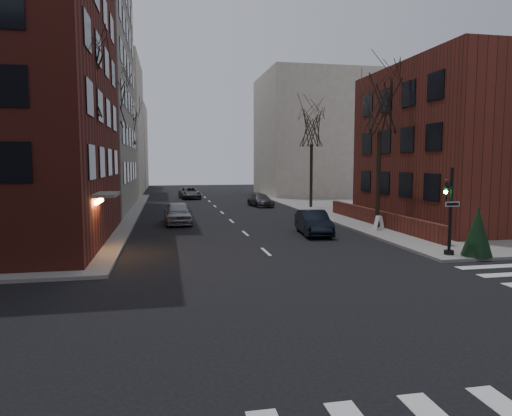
{
  "coord_description": "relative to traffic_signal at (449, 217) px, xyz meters",
  "views": [
    {
      "loc": [
        -4.76,
        -9.63,
        4.39
      ],
      "look_at": [
        -0.15,
        13.78,
        2.0
      ],
      "focal_mm": 32.0,
      "sensor_mm": 36.0,
      "label": 1
    }
  ],
  "objects": [
    {
      "name": "tree_right_b",
      "position": [
        0.86,
        23.01,
        5.68
      ],
      "size": [
        3.74,
        3.74,
        9.18
      ],
      "color": "#2D231C",
      "rests_on": "sidewalk_far_right"
    },
    {
      "name": "building_distant_lb",
      "position": [
        -20.94,
        63.01,
        5.09
      ],
      "size": [
        10.0,
        12.0,
        14.0
      ],
      "primitive_type": "cube",
      "color": "beige",
      "rests_on": "ground"
    },
    {
      "name": "sidewalk_far_right",
      "position": [
        21.06,
        21.01,
        -1.83
      ],
      "size": [
        44.0,
        44.0,
        0.15
      ],
      "primitive_type": "cube",
      "color": "gray",
      "rests_on": "ground"
    },
    {
      "name": "streetlamp_far",
      "position": [
        -16.14,
        33.01,
        2.33
      ],
      "size": [
        0.36,
        0.36,
        6.28
      ],
      "color": "black",
      "rests_on": "sidewalk_far_left"
    },
    {
      "name": "car_lane_far",
      "position": [
        -9.92,
        37.09,
        -1.21
      ],
      "size": [
        2.69,
        5.16,
        1.39
      ],
      "primitive_type": "imported",
      "rotation": [
        0.0,
        0.0,
        0.08
      ],
      "color": "#47464C",
      "rests_on": "ground"
    },
    {
      "name": "tree_left_a",
      "position": [
        -16.74,
        5.01,
        6.56
      ],
      "size": [
        4.18,
        4.18,
        10.26
      ],
      "color": "#2D231C",
      "rests_on": "sidewalk_far_left"
    },
    {
      "name": "car_lane_gray",
      "position": [
        -3.47,
        25.95,
        -1.27
      ],
      "size": [
        2.33,
        4.56,
        1.27
      ],
      "primitive_type": "imported",
      "rotation": [
        0.0,
        0.0,
        0.13
      ],
      "color": "#3B3B3F",
      "rests_on": "ground"
    },
    {
      "name": "building_distant_la",
      "position": [
        -22.94,
        46.01,
        7.09
      ],
      "size": [
        14.0,
        16.0,
        18.0
      ],
      "primitive_type": "cube",
      "color": "beige",
      "rests_on": "ground"
    },
    {
      "name": "evergreen_shrub",
      "position": [
        1.13,
        -0.49,
        -0.64
      ],
      "size": [
        1.71,
        1.71,
        2.23
      ],
      "primitive_type": "cone",
      "rotation": [
        0.0,
        0.0,
        0.35
      ],
      "color": "black",
      "rests_on": "sidewalk_far_right"
    },
    {
      "name": "building_right_brick",
      "position": [
        8.56,
        10.01,
        3.59
      ],
      "size": [
        12.0,
        14.0,
        11.0
      ],
      "primitive_type": "cube",
      "color": "maroon",
      "rests_on": "ground"
    },
    {
      "name": "tree_left_c",
      "position": [
        -16.74,
        31.01,
        6.12
      ],
      "size": [
        3.96,
        3.96,
        9.72
      ],
      "color": "#2D231C",
      "rests_on": "sidewalk_far_left"
    },
    {
      "name": "car_lane_silver",
      "position": [
        -11.93,
        14.25,
        -1.11
      ],
      "size": [
        1.98,
        4.71,
        1.59
      ],
      "primitive_type": "imported",
      "rotation": [
        0.0,
        0.0,
        0.02
      ],
      "color": "#9D9DA2",
      "rests_on": "ground"
    },
    {
      "name": "tree_right_a",
      "position": [
        0.86,
        9.01,
        6.12
      ],
      "size": [
        3.96,
        3.96,
        9.72
      ],
      "color": "#2D231C",
      "rests_on": "sidewalk_far_right"
    },
    {
      "name": "ground",
      "position": [
        -7.94,
        -8.99,
        -1.91
      ],
      "size": [
        160.0,
        160.0,
        0.0
      ],
      "primitive_type": "plane",
      "color": "black",
      "rests_on": "ground"
    },
    {
      "name": "tree_left_b",
      "position": [
        -16.74,
        17.01,
        7.0
      ],
      "size": [
        4.4,
        4.4,
        10.8
      ],
      "color": "#2D231C",
      "rests_on": "sidewalk_far_left"
    },
    {
      "name": "parked_sedan",
      "position": [
        -3.94,
        7.72,
        -1.17
      ],
      "size": [
        1.98,
        4.6,
        1.47
      ],
      "primitive_type": "imported",
      "rotation": [
        0.0,
        0.0,
        -0.1
      ],
      "color": "black",
      "rests_on": "ground"
    },
    {
      "name": "traffic_signal",
      "position": [
        0.0,
        0.0,
        0.0
      ],
      "size": [
        0.76,
        0.44,
        4.0
      ],
      "color": "black",
      "rests_on": "sidewalk_far_right"
    },
    {
      "name": "building_distant_ra",
      "position": [
        7.06,
        41.01,
        6.09
      ],
      "size": [
        14.0,
        14.0,
        16.0
      ],
      "primitive_type": "cube",
      "color": "beige",
      "rests_on": "ground"
    },
    {
      "name": "building_left_tan",
      "position": [
        -24.94,
        25.01,
        12.09
      ],
      "size": [
        18.0,
        18.0,
        28.0
      ],
      "primitive_type": "cube",
      "color": "gray",
      "rests_on": "ground"
    },
    {
      "name": "sandwich_board",
      "position": [
        0.5,
        8.0,
        -1.32
      ],
      "size": [
        0.42,
        0.57,
        0.88
      ],
      "primitive_type": "cube",
      "rotation": [
        0.0,
        0.0,
        -0.05
      ],
      "color": "white",
      "rests_on": "sidewalk_far_right"
    },
    {
      "name": "streetlamp_near",
      "position": [
        -16.14,
        13.01,
        2.33
      ],
      "size": [
        0.36,
        0.36,
        6.28
      ],
      "color": "black",
      "rests_on": "sidewalk_far_left"
    },
    {
      "name": "low_wall_right",
      "position": [
        1.36,
        10.01,
        -1.26
      ],
      "size": [
        0.35,
        16.0,
        1.0
      ],
      "primitive_type": "cube",
      "color": "maroon",
      "rests_on": "sidewalk_far_right"
    }
  ]
}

